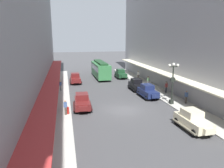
{
  "coord_description": "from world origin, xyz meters",
  "views": [
    {
      "loc": [
        -6.44,
        -22.45,
        8.34
      ],
      "look_at": [
        0.0,
        6.0,
        1.8
      ],
      "focal_mm": 33.58,
      "sensor_mm": 36.0,
      "label": 1
    }
  ],
  "objects": [
    {
      "name": "ground_plane",
      "position": [
        0.0,
        0.0,
        0.0
      ],
      "size": [
        200.0,
        200.0,
        0.0
      ],
      "primitive_type": "plane",
      "color": "#424244"
    },
    {
      "name": "streetcar",
      "position": [
        0.73,
        20.03,
        1.9
      ],
      "size": [
        2.61,
        9.62,
        3.46
      ],
      "color": "#33723F",
      "rests_on": "ground"
    },
    {
      "name": "sidewalk_left",
      "position": [
        -7.5,
        0.0,
        0.07
      ],
      "size": [
        3.0,
        60.0,
        0.15
      ],
      "primitive_type": "cube",
      "color": "#B7B5AD",
      "rests_on": "ground"
    },
    {
      "name": "building_row_right",
      "position": [
        10.24,
        0.0,
        11.77
      ],
      "size": [
        4.3,
        60.0,
        23.55
      ],
      "color": "#939399",
      "rests_on": "ground"
    },
    {
      "name": "parked_car_0",
      "position": [
        4.8,
        18.97,
        0.94
      ],
      "size": [
        2.15,
        4.26,
        1.84
      ],
      "color": "#193D23",
      "rests_on": "ground"
    },
    {
      "name": "parked_car_2",
      "position": [
        4.66,
        8.52,
        0.94
      ],
      "size": [
        2.18,
        4.28,
        1.84
      ],
      "color": "black",
      "rests_on": "ground"
    },
    {
      "name": "parked_car_5",
      "position": [
        -4.68,
        15.96,
        0.94
      ],
      "size": [
        2.21,
        4.29,
        1.84
      ],
      "color": "#591919",
      "rests_on": "ground"
    },
    {
      "name": "parked_car_1",
      "position": [
        4.77,
        -6.53,
        0.94
      ],
      "size": [
        2.25,
        4.3,
        1.84
      ],
      "color": "beige",
      "rests_on": "ground"
    },
    {
      "name": "pedestrian_1",
      "position": [
        7.34,
        10.41,
        1.01
      ],
      "size": [
        0.36,
        0.28,
        1.67
      ],
      "color": "slate",
      "rests_on": "sidewalk_right"
    },
    {
      "name": "parked_car_4",
      "position": [
        -4.66,
        1.37,
        0.94
      ],
      "size": [
        2.26,
        4.3,
        1.84
      ],
      "color": "#591919",
      "rests_on": "ground"
    },
    {
      "name": "pedestrian_3",
      "position": [
        8.3,
        0.25,
        0.99
      ],
      "size": [
        0.36,
        0.24,
        1.64
      ],
      "color": "#4C4238",
      "rests_on": "sidewalk_right"
    },
    {
      "name": "parked_car_3",
      "position": [
        4.79,
        4.24,
        0.94
      ],
      "size": [
        2.28,
        4.31,
        1.84
      ],
      "color": "#19234C",
      "rests_on": "ground"
    },
    {
      "name": "pedestrian_2",
      "position": [
        8.27,
        5.57,
        1.01
      ],
      "size": [
        0.36,
        0.28,
        1.67
      ],
      "color": "#2D2D33",
      "rests_on": "sidewalk_right"
    },
    {
      "name": "fire_hydrant",
      "position": [
        -6.35,
        -0.3,
        0.56
      ],
      "size": [
        0.24,
        0.24,
        0.82
      ],
      "color": "#B21E19",
      "rests_on": "sidewalk_left"
    },
    {
      "name": "sidewalk_right",
      "position": [
        7.5,
        0.0,
        0.07
      ],
      "size": [
        3.0,
        60.0,
        0.15
      ],
      "primitive_type": "cube",
      "color": "#B7B5AD",
      "rests_on": "ground"
    },
    {
      "name": "pedestrian_5",
      "position": [
        -7.26,
        10.31,
        0.99
      ],
      "size": [
        0.36,
        0.24,
        1.64
      ],
      "color": "slate",
      "rests_on": "sidewalk_left"
    },
    {
      "name": "pedestrian_4",
      "position": [
        7.72,
        16.5,
        0.99
      ],
      "size": [
        0.36,
        0.24,
        1.64
      ],
      "color": "#4C4238",
      "rests_on": "sidewalk_right"
    },
    {
      "name": "pedestrian_0",
      "position": [
        -6.6,
        -0.52,
        0.99
      ],
      "size": [
        0.36,
        0.24,
        1.64
      ],
      "color": "#4C4238",
      "rests_on": "sidewalk_left"
    },
    {
      "name": "lamp_post_with_clock",
      "position": [
        6.4,
        0.46,
        2.99
      ],
      "size": [
        1.42,
        0.44,
        5.16
      ],
      "color": "black",
      "rests_on": "sidewalk_right"
    }
  ]
}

